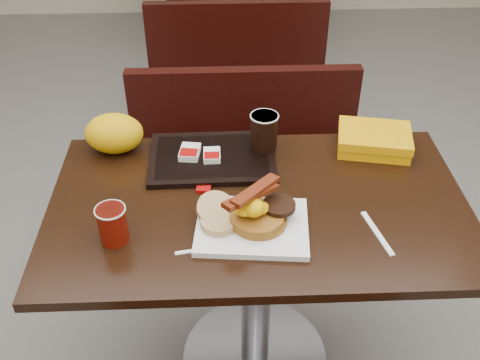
{
  "coord_description": "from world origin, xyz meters",
  "views": [
    {
      "loc": [
        -0.1,
        -1.22,
        1.77
      ],
      "look_at": [
        -0.05,
        0.01,
        0.82
      ],
      "focal_mm": 41.67,
      "sensor_mm": 36.0,
      "label": 1
    }
  ],
  "objects_px": {
    "bench_near_n": "(246,168)",
    "knife": "(377,233)",
    "coffee_cup_near": "(113,225)",
    "hashbrown_sleeve_right": "(212,155)",
    "paper_bag": "(114,133)",
    "platter": "(252,227)",
    "table_near": "(256,290)",
    "fork": "(191,251)",
    "clamshell": "(374,140)",
    "coffee_cup_far": "(264,131)",
    "bench_far_s": "(236,50)",
    "hashbrown_sleeve_left": "(190,152)",
    "table_far": "(232,6)",
    "tray": "(212,158)",
    "pancake_stack": "(259,218)"
  },
  "relations": [
    {
      "from": "bench_far_s",
      "to": "clamshell",
      "type": "relative_size",
      "value": 4.36
    },
    {
      "from": "table_near",
      "to": "hashbrown_sleeve_left",
      "type": "height_order",
      "value": "hashbrown_sleeve_left"
    },
    {
      "from": "table_near",
      "to": "coffee_cup_near",
      "type": "height_order",
      "value": "coffee_cup_near"
    },
    {
      "from": "tray",
      "to": "coffee_cup_far",
      "type": "relative_size",
      "value": 3.38
    },
    {
      "from": "bench_near_n",
      "to": "tray",
      "type": "bearing_deg",
      "value": -105.18
    },
    {
      "from": "coffee_cup_near",
      "to": "hashbrown_sleeve_right",
      "type": "distance_m",
      "value": 0.43
    },
    {
      "from": "coffee_cup_near",
      "to": "fork",
      "type": "xyz_separation_m",
      "value": [
        0.2,
        -0.05,
        -0.05
      ]
    },
    {
      "from": "table_near",
      "to": "clamshell",
      "type": "bearing_deg",
      "value": 33.64
    },
    {
      "from": "pancake_stack",
      "to": "fork",
      "type": "distance_m",
      "value": 0.2
    },
    {
      "from": "clamshell",
      "to": "coffee_cup_near",
      "type": "bearing_deg",
      "value": -141.5
    },
    {
      "from": "paper_bag",
      "to": "coffee_cup_near",
      "type": "bearing_deg",
      "value": -82.94
    },
    {
      "from": "bench_near_n",
      "to": "coffee_cup_near",
      "type": "distance_m",
      "value": 1.02
    },
    {
      "from": "pancake_stack",
      "to": "clamshell",
      "type": "relative_size",
      "value": 0.66
    },
    {
      "from": "hashbrown_sleeve_right",
      "to": "table_near",
      "type": "bearing_deg",
      "value": -57.03
    },
    {
      "from": "tray",
      "to": "bench_far_s",
      "type": "bearing_deg",
      "value": 84.55
    },
    {
      "from": "table_far",
      "to": "hashbrown_sleeve_left",
      "type": "bearing_deg",
      "value": -94.84
    },
    {
      "from": "table_near",
      "to": "platter",
      "type": "xyz_separation_m",
      "value": [
        -0.03,
        -0.11,
        0.38
      ]
    },
    {
      "from": "bench_far_s",
      "to": "platter",
      "type": "xyz_separation_m",
      "value": [
        -0.03,
        -2.01,
        0.4
      ]
    },
    {
      "from": "table_near",
      "to": "platter",
      "type": "height_order",
      "value": "platter"
    },
    {
      "from": "coffee_cup_near",
      "to": "paper_bag",
      "type": "xyz_separation_m",
      "value": [
        -0.05,
        0.42,
        0.01
      ]
    },
    {
      "from": "clamshell",
      "to": "coffee_cup_far",
      "type": "bearing_deg",
      "value": -167.86
    },
    {
      "from": "coffee_cup_far",
      "to": "clamshell",
      "type": "bearing_deg",
      "value": 0.7
    },
    {
      "from": "bench_far_s",
      "to": "clamshell",
      "type": "bearing_deg",
      "value": -76.63
    },
    {
      "from": "bench_near_n",
      "to": "fork",
      "type": "distance_m",
      "value": 0.99
    },
    {
      "from": "platter",
      "to": "table_near",
      "type": "bearing_deg",
      "value": 82.62
    },
    {
      "from": "fork",
      "to": "knife",
      "type": "distance_m",
      "value": 0.5
    },
    {
      "from": "knife",
      "to": "clamshell",
      "type": "distance_m",
      "value": 0.41
    },
    {
      "from": "knife",
      "to": "paper_bag",
      "type": "xyz_separation_m",
      "value": [
        -0.75,
        0.43,
        0.06
      ]
    },
    {
      "from": "paper_bag",
      "to": "platter",
      "type": "bearing_deg",
      "value": -43.57
    },
    {
      "from": "coffee_cup_far",
      "to": "table_near",
      "type": "bearing_deg",
      "value": -97.36
    },
    {
      "from": "clamshell",
      "to": "platter",
      "type": "bearing_deg",
      "value": -126.68
    },
    {
      "from": "bench_far_s",
      "to": "hashbrown_sleeve_left",
      "type": "height_order",
      "value": "hashbrown_sleeve_left"
    },
    {
      "from": "bench_near_n",
      "to": "knife",
      "type": "xyz_separation_m",
      "value": [
        0.31,
        -0.84,
        0.39
      ]
    },
    {
      "from": "coffee_cup_far",
      "to": "clamshell",
      "type": "height_order",
      "value": "coffee_cup_far"
    },
    {
      "from": "hashbrown_sleeve_left",
      "to": "fork",
      "type": "bearing_deg",
      "value": -79.96
    },
    {
      "from": "table_near",
      "to": "tray",
      "type": "height_order",
      "value": "tray"
    },
    {
      "from": "coffee_cup_near",
      "to": "clamshell",
      "type": "distance_m",
      "value": 0.88
    },
    {
      "from": "knife",
      "to": "tray",
      "type": "distance_m",
      "value": 0.57
    },
    {
      "from": "table_near",
      "to": "fork",
      "type": "height_order",
      "value": "fork"
    },
    {
      "from": "table_far",
      "to": "clamshell",
      "type": "xyz_separation_m",
      "value": [
        0.39,
        -2.34,
        0.41
      ]
    },
    {
      "from": "table_near",
      "to": "pancake_stack",
      "type": "xyz_separation_m",
      "value": [
        -0.01,
        -0.11,
        0.41
      ]
    },
    {
      "from": "pancake_stack",
      "to": "clamshell",
      "type": "bearing_deg",
      "value": 42.56
    },
    {
      "from": "platter",
      "to": "hashbrown_sleeve_right",
      "type": "distance_m",
      "value": 0.33
    },
    {
      "from": "coffee_cup_near",
      "to": "hashbrown_sleeve_right",
      "type": "height_order",
      "value": "coffee_cup_near"
    },
    {
      "from": "table_near",
      "to": "bench_near_n",
      "type": "xyz_separation_m",
      "value": [
        0.0,
        0.7,
        -0.02
      ]
    },
    {
      "from": "hashbrown_sleeve_left",
      "to": "coffee_cup_far",
      "type": "bearing_deg",
      "value": 17.15
    },
    {
      "from": "paper_bag",
      "to": "tray",
      "type": "bearing_deg",
      "value": -13.01
    },
    {
      "from": "bench_near_n",
      "to": "pancake_stack",
      "type": "relative_size",
      "value": 6.59
    },
    {
      "from": "bench_near_n",
      "to": "tray",
      "type": "height_order",
      "value": "tray"
    },
    {
      "from": "bench_far_s",
      "to": "knife",
      "type": "distance_m",
      "value": 2.1
    }
  ]
}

